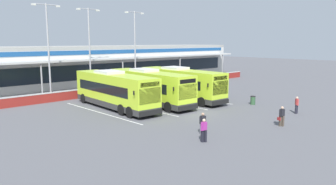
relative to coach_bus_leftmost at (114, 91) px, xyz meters
name	(u,v)px	position (x,y,z in m)	size (l,w,h in m)	color
ground_plane	(190,112)	(4.06, -6.70, -1.79)	(200.00, 200.00, 0.00)	#56565B
terminal_building	(61,66)	(4.06, 20.21, 1.23)	(70.00, 13.00, 6.00)	silver
red_barrier_wall	(106,90)	(4.06, 7.80, -1.23)	(60.00, 0.40, 1.10)	maroon
coach_bus_leftmost	(114,91)	(0.00, 0.00, 0.00)	(3.57, 12.29, 3.78)	#B7DB2D
coach_bus_left_centre	(149,88)	(4.06, -0.72, 0.00)	(3.57, 12.29, 3.78)	#B7DB2D
coach_bus_centre	(181,84)	(8.40, -1.24, 0.00)	(3.57, 12.29, 3.78)	#B7DB2D
bay_stripe_far_west	(100,112)	(-2.24, -0.70, -1.78)	(0.14, 13.00, 0.01)	silver
bay_stripe_west	(134,106)	(1.96, -0.70, -1.78)	(0.14, 13.00, 0.01)	silver
bay_stripe_mid_west	(164,101)	(6.16, -0.70, -1.78)	(0.14, 13.00, 0.01)	silver
bay_stripe_centre	(188,97)	(10.36, -0.70, -1.78)	(0.14, 13.00, 0.01)	silver
pedestrian_with_handbag	(282,116)	(5.52, -15.21, -0.93)	(0.64, 0.44, 1.62)	#4C4238
pedestrian_in_dark_coat	(297,104)	(10.88, -14.00, -0.91)	(0.43, 0.46, 1.62)	black
pedestrian_child	(204,130)	(-2.17, -13.55, -0.91)	(0.54, 0.32, 1.62)	black
pedestrian_near_bin	(203,123)	(-0.81, -12.31, -0.91)	(0.54, 0.36, 1.62)	slate
lamp_post_west	(48,45)	(-2.43, 9.49, 4.50)	(3.24, 0.28, 11.00)	#9E9EA3
lamp_post_centre	(89,45)	(3.68, 10.77, 4.50)	(3.24, 0.28, 11.00)	#9E9EA3
lamp_post_east	(135,45)	(10.73, 10.16, 4.50)	(3.24, 0.28, 11.00)	#9E9EA3
litter_bin	(253,100)	(11.85, -8.74, -1.32)	(0.54, 0.54, 0.93)	#2D5133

